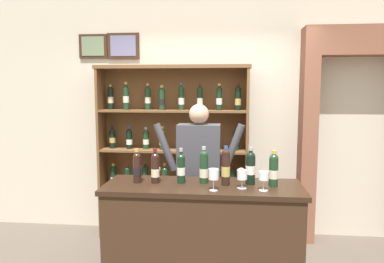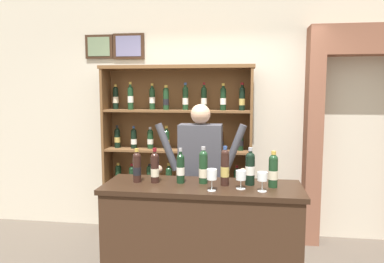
{
  "view_description": "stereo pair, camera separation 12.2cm",
  "coord_description": "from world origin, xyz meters",
  "views": [
    {
      "loc": [
        0.25,
        -2.88,
        1.8
      ],
      "look_at": [
        -0.06,
        0.17,
        1.44
      ],
      "focal_mm": 33.82,
      "sensor_mm": 36.0,
      "label": 1
    },
    {
      "loc": [
        0.38,
        -2.87,
        1.8
      ],
      "look_at": [
        -0.06,
        0.17,
        1.44
      ],
      "focal_mm": 33.82,
      "sensor_mm": 36.0,
      "label": 2
    }
  ],
  "objects": [
    {
      "name": "back_wall",
      "position": [
        -0.0,
        1.66,
        1.7
      ],
      "size": [
        12.0,
        0.19,
        3.4
      ],
      "color": "beige",
      "rests_on": "ground"
    },
    {
      "name": "wine_shelf",
      "position": [
        -0.41,
        1.37,
        1.1
      ],
      "size": [
        1.81,
        0.32,
        2.08
      ],
      "color": "brown",
      "rests_on": "ground"
    },
    {
      "name": "archway_doorway",
      "position": [
        1.76,
        1.52,
        1.41
      ],
      "size": [
        1.33,
        0.45,
        2.5
      ],
      "color": "brown",
      "rests_on": "ground"
    },
    {
      "name": "tasting_counter",
      "position": [
        0.05,
        -0.0,
        0.51
      ],
      "size": [
        1.62,
        0.56,
        1.02
      ],
      "color": "#382316",
      "rests_on": "ground"
    },
    {
      "name": "shopkeeper",
      "position": [
        -0.03,
        0.55,
        1.03
      ],
      "size": [
        0.91,
        0.22,
        1.66
      ],
      "color": "#2D3347",
      "rests_on": "ground"
    },
    {
      "name": "tasting_bottle_grappa",
      "position": [
        -0.5,
        0.02,
        1.15
      ],
      "size": [
        0.07,
        0.07,
        0.29
      ],
      "color": "black",
      "rests_on": "tasting_counter"
    },
    {
      "name": "tasting_bottle_bianco",
      "position": [
        -0.35,
        0.02,
        1.15
      ],
      "size": [
        0.07,
        0.07,
        0.29
      ],
      "color": "black",
      "rests_on": "tasting_counter"
    },
    {
      "name": "tasting_bottle_chianti",
      "position": [
        -0.13,
        0.04,
        1.15
      ],
      "size": [
        0.07,
        0.07,
        0.3
      ],
      "color": "black",
      "rests_on": "tasting_counter"
    },
    {
      "name": "tasting_bottle_prosecco",
      "position": [
        0.06,
        0.06,
        1.16
      ],
      "size": [
        0.07,
        0.07,
        0.31
      ],
      "color": "#19381E",
      "rests_on": "tasting_counter"
    },
    {
      "name": "tasting_bottle_vin_santo",
      "position": [
        0.24,
        0.01,
        1.17
      ],
      "size": [
        0.07,
        0.07,
        0.32
      ],
      "color": "black",
      "rests_on": "tasting_counter"
    },
    {
      "name": "tasting_bottle_rosso",
      "position": [
        0.44,
        0.06,
        1.17
      ],
      "size": [
        0.08,
        0.08,
        0.31
      ],
      "color": "black",
      "rests_on": "tasting_counter"
    },
    {
      "name": "tasting_bottle_riserva",
      "position": [
        0.62,
        0.01,
        1.16
      ],
      "size": [
        0.07,
        0.07,
        0.29
      ],
      "color": "#19381E",
      "rests_on": "tasting_counter"
    },
    {
      "name": "wine_glass_left",
      "position": [
        0.37,
        -0.07,
        1.12
      ],
      "size": [
        0.08,
        0.08,
        0.15
      ],
      "color": "silver",
      "rests_on": "tasting_counter"
    },
    {
      "name": "wine_glass_right",
      "position": [
        0.15,
        -0.16,
        1.15
      ],
      "size": [
        0.08,
        0.08,
        0.17
      ],
      "color": "silver",
      "rests_on": "tasting_counter"
    },
    {
      "name": "wine_glass_center",
      "position": [
        0.53,
        -0.13,
        1.13
      ],
      "size": [
        0.08,
        0.08,
        0.15
      ],
      "color": "silver",
      "rests_on": "tasting_counter"
    }
  ]
}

